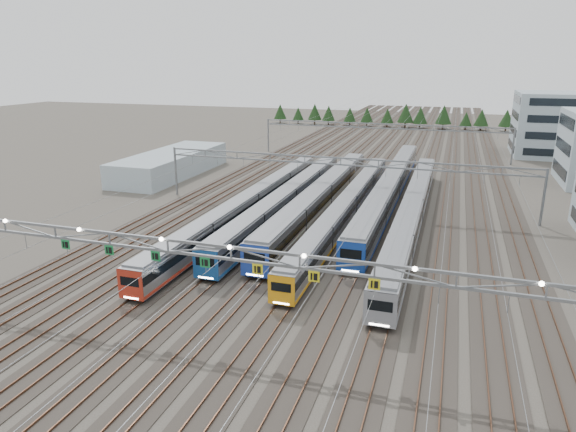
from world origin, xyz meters
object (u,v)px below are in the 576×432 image
(train_c, at_px, (322,197))
(gantry_mid, at_px, (341,167))
(train_b, at_px, (287,200))
(gantry_near, at_px, (230,256))
(gantry_far, at_px, (383,130))
(train_f, at_px, (412,210))
(depot_bldg_north, at_px, (565,125))
(train_a, at_px, (250,204))
(train_e, at_px, (390,187))
(west_shed, at_px, (171,164))
(train_d, at_px, (348,206))

(train_c, distance_m, gantry_mid, 5.26)
(train_b, bearing_deg, train_c, 30.31)
(gantry_near, relative_size, gantry_far, 1.00)
(gantry_mid, bearing_deg, train_f, -24.24)
(depot_bldg_north, bearing_deg, gantry_far, -158.82)
(train_a, distance_m, train_e, 23.55)
(train_e, relative_size, gantry_near, 1.15)
(train_e, distance_m, gantry_far, 39.07)
(gantry_mid, relative_size, depot_bldg_north, 2.56)
(train_a, bearing_deg, west_shed, 139.50)
(gantry_far, height_order, west_shed, gantry_far)
(train_f, xyz_separation_m, west_shed, (-48.17, 18.56, 0.12))
(gantry_mid, height_order, depot_bldg_north, depot_bldg_north)
(train_a, height_order, west_shed, west_shed)
(train_d, relative_size, train_f, 0.96)
(train_b, distance_m, gantry_far, 50.66)
(train_a, relative_size, train_e, 0.91)
(train_b, height_order, west_shed, west_shed)
(train_a, xyz_separation_m, gantry_near, (11.20, -31.69, 5.11))
(train_f, bearing_deg, train_e, 110.86)
(train_c, bearing_deg, gantry_near, -86.66)
(train_a, distance_m, train_d, 13.96)
(train_d, relative_size, west_shed, 1.98)
(gantry_far, bearing_deg, train_d, -87.42)
(train_d, relative_size, gantry_far, 1.05)
(train_f, bearing_deg, gantry_far, 102.66)
(train_a, distance_m, gantry_far, 54.78)
(gantry_mid, distance_m, west_shed, 39.53)
(train_c, distance_m, gantry_near, 38.09)
(train_a, distance_m, depot_bldg_north, 86.22)
(train_e, xyz_separation_m, train_f, (4.50, -11.81, -0.15))
(depot_bldg_north, bearing_deg, train_f, -113.79)
(train_b, height_order, train_d, train_b)
(gantry_near, relative_size, west_shed, 1.88)
(train_e, distance_m, west_shed, 44.19)
(train_d, height_order, gantry_near, gantry_near)
(train_e, bearing_deg, train_d, -111.18)
(train_d, distance_m, train_e, 12.46)
(train_b, relative_size, train_c, 0.98)
(train_f, bearing_deg, depot_bldg_north, 66.21)
(depot_bldg_north, bearing_deg, gantry_mid, -123.56)
(train_f, height_order, gantry_near, gantry_near)
(gantry_near, bearing_deg, gantry_far, 89.97)
(train_b, relative_size, depot_bldg_north, 2.42)
(train_d, bearing_deg, train_f, -1.25)
(gantry_far, bearing_deg, train_e, -79.99)
(train_b, distance_m, west_shed, 35.40)
(train_e, bearing_deg, west_shed, 171.22)
(train_b, xyz_separation_m, gantry_far, (6.75, 50.03, 4.30))
(train_a, xyz_separation_m, train_b, (4.50, 3.40, 0.11))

